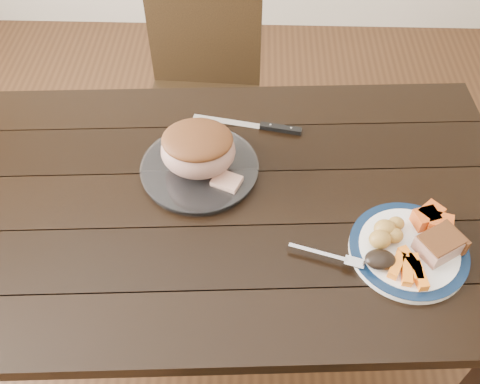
{
  "coord_description": "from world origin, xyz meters",
  "views": [
    {
      "loc": [
        0.11,
        -0.88,
        1.8
      ],
      "look_at": [
        0.08,
        -0.02,
        0.8
      ],
      "focal_mm": 40.0,
      "sensor_mm": 36.0,
      "label": 1
    }
  ],
  "objects_px": {
    "dining_table": "(211,220)",
    "pork_slice": "(439,245)",
    "carving_knife": "(267,127)",
    "dinner_plate": "(408,251)",
    "serving_platter": "(200,170)",
    "chair_far": "(203,86)",
    "roast_joint": "(198,151)",
    "fork": "(332,257)"
  },
  "relations": [
    {
      "from": "serving_platter",
      "to": "roast_joint",
      "type": "bearing_deg",
      "value": 116.57
    },
    {
      "from": "serving_platter",
      "to": "fork",
      "type": "xyz_separation_m",
      "value": [
        0.33,
        -0.27,
        0.01
      ]
    },
    {
      "from": "carving_knife",
      "to": "dinner_plate",
      "type": "bearing_deg",
      "value": -40.8
    },
    {
      "from": "dining_table",
      "to": "serving_platter",
      "type": "bearing_deg",
      "value": 108.79
    },
    {
      "from": "dining_table",
      "to": "pork_slice",
      "type": "bearing_deg",
      "value": -16.22
    },
    {
      "from": "dining_table",
      "to": "dinner_plate",
      "type": "bearing_deg",
      "value": -17.62
    },
    {
      "from": "dinner_plate",
      "to": "pork_slice",
      "type": "distance_m",
      "value": 0.07
    },
    {
      "from": "chair_far",
      "to": "roast_joint",
      "type": "bearing_deg",
      "value": 97.39
    },
    {
      "from": "dining_table",
      "to": "serving_platter",
      "type": "height_order",
      "value": "serving_platter"
    },
    {
      "from": "serving_platter",
      "to": "fork",
      "type": "bearing_deg",
      "value": -39.84
    },
    {
      "from": "dinner_plate",
      "to": "serving_platter",
      "type": "relative_size",
      "value": 0.91
    },
    {
      "from": "chair_far",
      "to": "roast_joint",
      "type": "height_order",
      "value": "chair_far"
    },
    {
      "from": "pork_slice",
      "to": "fork",
      "type": "bearing_deg",
      "value": -174.09
    },
    {
      "from": "dining_table",
      "to": "pork_slice",
      "type": "xyz_separation_m",
      "value": [
        0.54,
        -0.16,
        0.13
      ]
    },
    {
      "from": "dining_table",
      "to": "carving_knife",
      "type": "bearing_deg",
      "value": 60.88
    },
    {
      "from": "pork_slice",
      "to": "roast_joint",
      "type": "bearing_deg",
      "value": 156.55
    },
    {
      "from": "carving_knife",
      "to": "dining_table",
      "type": "bearing_deg",
      "value": -108.19
    },
    {
      "from": "chair_far",
      "to": "roast_joint",
      "type": "distance_m",
      "value": 0.72
    },
    {
      "from": "roast_joint",
      "to": "dining_table",
      "type": "bearing_deg",
      "value": -71.21
    },
    {
      "from": "roast_joint",
      "to": "carving_knife",
      "type": "height_order",
      "value": "roast_joint"
    },
    {
      "from": "chair_far",
      "to": "dining_table",
      "type": "bearing_deg",
      "value": 99.2
    },
    {
      "from": "dining_table",
      "to": "pork_slice",
      "type": "relative_size",
      "value": 17.59
    },
    {
      "from": "dining_table",
      "to": "dinner_plate",
      "type": "height_order",
      "value": "dinner_plate"
    },
    {
      "from": "chair_far",
      "to": "dinner_plate",
      "type": "height_order",
      "value": "chair_far"
    },
    {
      "from": "dining_table",
      "to": "chair_far",
      "type": "height_order",
      "value": "chair_far"
    },
    {
      "from": "dining_table",
      "to": "dinner_plate",
      "type": "relative_size",
      "value": 5.94
    },
    {
      "from": "serving_platter",
      "to": "roast_joint",
      "type": "height_order",
      "value": "roast_joint"
    },
    {
      "from": "dinner_plate",
      "to": "pork_slice",
      "type": "height_order",
      "value": "pork_slice"
    },
    {
      "from": "chair_far",
      "to": "serving_platter",
      "type": "xyz_separation_m",
      "value": [
        0.05,
        -0.65,
        0.23
      ]
    },
    {
      "from": "fork",
      "to": "roast_joint",
      "type": "distance_m",
      "value": 0.43
    },
    {
      "from": "roast_joint",
      "to": "carving_knife",
      "type": "relative_size",
      "value": 0.61
    },
    {
      "from": "fork",
      "to": "carving_knife",
      "type": "height_order",
      "value": "fork"
    },
    {
      "from": "chair_far",
      "to": "fork",
      "type": "xyz_separation_m",
      "value": [
        0.38,
        -0.92,
        0.25
      ]
    },
    {
      "from": "chair_far",
      "to": "dinner_plate",
      "type": "xyz_separation_m",
      "value": [
        0.56,
        -0.89,
        0.23
      ]
    },
    {
      "from": "pork_slice",
      "to": "roast_joint",
      "type": "xyz_separation_m",
      "value": [
        -0.57,
        0.25,
        0.04
      ]
    },
    {
      "from": "dining_table",
      "to": "chair_far",
      "type": "bearing_deg",
      "value": 96.45
    },
    {
      "from": "roast_joint",
      "to": "fork",
      "type": "bearing_deg",
      "value": -39.84
    },
    {
      "from": "roast_joint",
      "to": "pork_slice",
      "type": "bearing_deg",
      "value": -23.45
    },
    {
      "from": "dining_table",
      "to": "dinner_plate",
      "type": "xyz_separation_m",
      "value": [
        0.48,
        -0.15,
        0.1
      ]
    },
    {
      "from": "dining_table",
      "to": "chair_far",
      "type": "distance_m",
      "value": 0.75
    },
    {
      "from": "fork",
      "to": "roast_joint",
      "type": "bearing_deg",
      "value": 156.73
    },
    {
      "from": "chair_far",
      "to": "pork_slice",
      "type": "distance_m",
      "value": 1.12
    }
  ]
}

